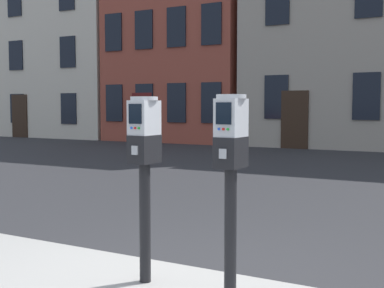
% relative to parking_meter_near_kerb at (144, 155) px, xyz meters
% --- Properties ---
extents(parking_meter_near_kerb, '(0.22, 0.26, 1.49)m').
position_rel_parking_meter_near_kerb_xyz_m(parking_meter_near_kerb, '(0.00, 0.00, 0.00)').
color(parking_meter_near_kerb, black).
rests_on(parking_meter_near_kerb, sidewalk_slab).
extents(parking_meter_twin_adjacent, '(0.22, 0.26, 1.50)m').
position_rel_parking_meter_near_kerb_xyz_m(parking_meter_twin_adjacent, '(0.75, 0.00, 0.01)').
color(parking_meter_twin_adjacent, black).
rests_on(parking_meter_twin_adjacent, sidewalk_slab).
extents(townhouse_brownstone, '(6.66, 5.98, 10.34)m').
position_rel_parking_meter_near_kerb_xyz_m(townhouse_brownstone, '(-15.70, 17.54, 4.01)').
color(townhouse_brownstone, beige).
rests_on(townhouse_brownstone, ground_plane).
extents(townhouse_green_painted, '(6.30, 6.97, 12.17)m').
position_rel_parking_meter_near_kerb_xyz_m(townhouse_green_painted, '(-9.06, 18.03, 4.92)').
color(townhouse_green_painted, brown).
rests_on(townhouse_green_painted, ground_plane).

